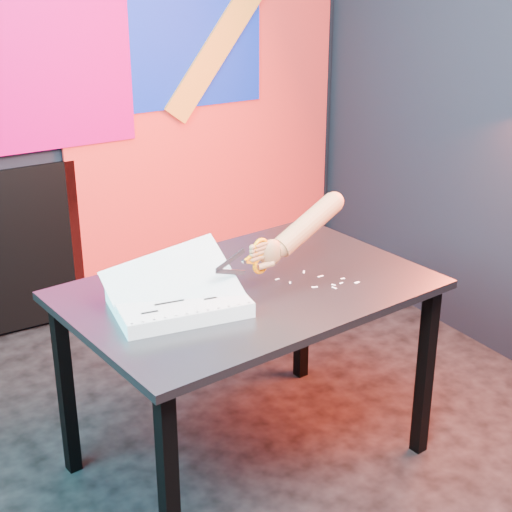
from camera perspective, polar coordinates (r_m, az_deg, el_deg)
room at (r=2.66m, az=-1.45°, el=9.98°), size 3.01×3.01×2.71m
backdrop at (r=4.07m, az=-11.06°, el=8.26°), size 2.88×0.05×2.08m
work_table at (r=2.85m, az=-0.55°, el=-3.73°), size 1.36×0.98×0.75m
printout_stack at (r=2.65m, az=-5.66°, el=-3.30°), size 0.47×0.38×0.23m
scissors at (r=2.70m, az=0.08°, el=-0.09°), size 0.23×0.05×0.13m
hand_forearm at (r=2.82m, az=3.36°, el=1.99°), size 0.43×0.13×0.20m
paper_clippings at (r=2.86m, az=4.84°, el=-1.83°), size 0.25×0.20×0.00m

